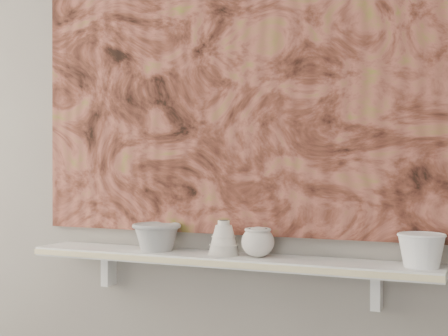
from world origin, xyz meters
The scene contains 11 objects.
wall_back centered at (0.00, 1.60, 1.35)m, with size 3.60×3.60×0.00m, color gray.
shelf centered at (0.00, 1.51, 0.92)m, with size 1.40×0.18×0.03m, color silver.
shelf_stripe centered at (0.00, 1.41, 0.92)m, with size 1.40×0.01×0.02m, color beige.
bracket_left centered at (-0.49, 1.57, 0.84)m, with size 0.03×0.06×0.12m, color silver.
bracket_right centered at (0.49, 1.57, 0.84)m, with size 0.03×0.06×0.12m, color silver.
painting centered at (0.00, 1.59, 1.54)m, with size 1.50×0.03×1.10m, color brown.
house_motif centered at (0.45, 1.57, 1.23)m, with size 0.09×0.00×0.08m, color black.
bowl_grey centered at (-0.25, 1.51, 0.98)m, with size 0.17×0.17×0.10m, color #9D9D9A, non-canonical shape.
cup_cream centered at (0.12, 1.51, 0.98)m, with size 0.11×0.11×0.10m, color beige, non-canonical shape.
bell_vessel centered at (0.00, 1.51, 0.99)m, with size 0.10×0.10×0.11m, color silver, non-canonical shape.
bowl_white centered at (0.63, 1.51, 0.98)m, with size 0.14×0.14×0.10m, color white, non-canonical shape.
Camera 1 is at (0.81, -0.38, 1.23)m, focal length 50.00 mm.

